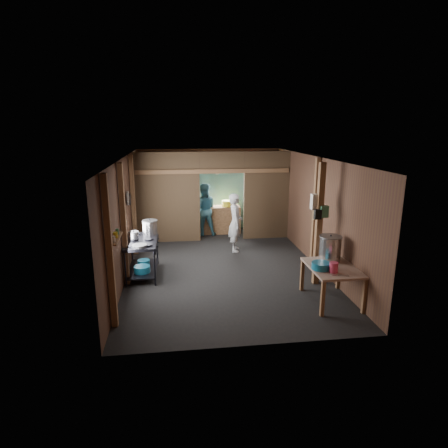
{
  "coord_description": "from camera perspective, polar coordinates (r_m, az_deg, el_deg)",
  "views": [
    {
      "loc": [
        -1.09,
        -8.61,
        3.3
      ],
      "look_at": [
        0.0,
        -0.2,
        1.1
      ],
      "focal_mm": 30.39,
      "sensor_mm": 36.0,
      "label": 1
    }
  ],
  "objects": [
    {
      "name": "wall_clock",
      "position": [
        12.17,
        -1.01,
        7.93
      ],
      "size": [
        0.2,
        0.03,
        0.2
      ],
      "primitive_type": "cylinder",
      "rotation": [
        1.57,
        0.0,
        0.0
      ],
      "color": "silver",
      "rests_on": "wall_back"
    },
    {
      "name": "wall_back",
      "position": [
        12.32,
        -2.21,
        5.19
      ],
      "size": [
        4.5,
        0.0,
        2.6
      ],
      "primitive_type": "cube",
      "color": "brown",
      "rests_on": "ground"
    },
    {
      "name": "blue_tub_back",
      "position": [
        9.07,
        -11.99,
        -5.66
      ],
      "size": [
        0.28,
        0.28,
        0.11
      ],
      "primitive_type": "cylinder",
      "color": "teal",
      "rests_on": "gas_range"
    },
    {
      "name": "stock_pot",
      "position": [
        7.81,
        15.66,
        -3.56
      ],
      "size": [
        0.53,
        0.53,
        0.52
      ],
      "primitive_type": null,
      "rotation": [
        0.0,
        0.0,
        -0.23
      ],
      "color": "silver",
      "rests_on": "prep_table"
    },
    {
      "name": "post_left_c",
      "position": [
        10.07,
        -13.45,
        2.69
      ],
      "size": [
        0.1,
        0.12,
        2.6
      ],
      "primitive_type": "cube",
      "color": "#A27049",
      "rests_on": "floor"
    },
    {
      "name": "post_free",
      "position": [
        8.13,
        14.06,
        -0.15
      ],
      "size": [
        0.12,
        0.12,
        2.6
      ],
      "primitive_type": "cube",
      "color": "#A27049",
      "rests_on": "floor"
    },
    {
      "name": "gas_range",
      "position": [
        8.79,
        -12.17,
        -4.97
      ],
      "size": [
        0.72,
        1.41,
        0.83
      ],
      "primitive_type": null,
      "color": "black",
      "rests_on": "floor"
    },
    {
      "name": "yellow_tub",
      "position": [
        11.91,
        0.46,
        3.11
      ],
      "size": [
        0.33,
        0.33,
        0.18
      ],
      "primitive_type": "cylinder",
      "color": "yellow",
      "rests_on": "back_counter"
    },
    {
      "name": "stove_pot_med",
      "position": [
        8.73,
        -13.42,
        -1.74
      ],
      "size": [
        0.31,
        0.31,
        0.21
      ],
      "primitive_type": null,
      "rotation": [
        0.0,
        0.0,
        0.43
      ],
      "color": "silver",
      "rests_on": "gas_range"
    },
    {
      "name": "jar_green",
      "position": [
        7.06,
        -15.76,
        -1.09
      ],
      "size": [
        0.06,
        0.06,
        0.1
      ],
      "primitive_type": "cylinder",
      "color": "#3D7F58",
      "rests_on": "wall_shelf"
    },
    {
      "name": "prep_table",
      "position": [
        7.66,
        15.85,
        -8.67
      ],
      "size": [
        0.87,
        1.2,
        0.71
      ],
      "primitive_type": null,
      "color": "tan",
      "rests_on": "floor"
    },
    {
      "name": "pan_lid_big",
      "position": [
        9.23,
        -14.26,
        3.79
      ],
      "size": [
        0.03,
        0.34,
        0.34
      ],
      "primitive_type": "cylinder",
      "rotation": [
        0.0,
        1.57,
        0.0
      ],
      "color": "gray",
      "rests_on": "wall_left"
    },
    {
      "name": "bag_white",
      "position": [
        8.08,
        13.74,
        3.28
      ],
      "size": [
        0.22,
        0.15,
        0.32
      ],
      "primitive_type": "cube",
      "color": "silver",
      "rests_on": "post_free"
    },
    {
      "name": "worker_back",
      "position": [
        11.69,
        -3.03,
        2.2
      ],
      "size": [
        0.81,
        0.65,
        1.61
      ],
      "primitive_type": "imported",
      "rotation": [
        0.0,
        0.0,
        3.09
      ],
      "color": "teal",
      "rests_on": "floor"
    },
    {
      "name": "wall_right",
      "position": [
        9.45,
        13.51,
        1.91
      ],
      "size": [
        0.0,
        7.0,
        2.6
      ],
      "primitive_type": "cube",
      "color": "brown",
      "rests_on": "ground"
    },
    {
      "name": "turquoise_panel",
      "position": [
        12.27,
        -2.18,
        4.92
      ],
      "size": [
        4.4,
        0.06,
        2.5
      ],
      "primitive_type": "cube",
      "color": "#7DAFA7",
      "rests_on": "wall_back"
    },
    {
      "name": "floor",
      "position": [
        9.29,
        -0.16,
        -6.27
      ],
      "size": [
        4.5,
        7.0,
        0.0
      ],
      "primitive_type": "cube",
      "color": "black",
      "rests_on": "ground"
    },
    {
      "name": "jar_white",
      "position": [
        6.61,
        -16.33,
        -2.18
      ],
      "size": [
        0.07,
        0.07,
        0.1
      ],
      "primitive_type": "cylinder",
      "color": "silver",
      "rests_on": "wall_shelf"
    },
    {
      "name": "wall_left",
      "position": [
        8.92,
        -14.66,
        1.1
      ],
      "size": [
        0.0,
        7.0,
        2.6
      ],
      "primitive_type": "cube",
      "color": "brown",
      "rests_on": "ground"
    },
    {
      "name": "pan_lid_small",
      "position": [
        9.64,
        -13.95,
        3.65
      ],
      "size": [
        0.03,
        0.3,
        0.3
      ],
      "primitive_type": "cylinder",
      "rotation": [
        0.0,
        1.57,
        0.0
      ],
      "color": "black",
      "rests_on": "wall_left"
    },
    {
      "name": "back_counter",
      "position": [
        11.99,
        -0.5,
        0.67
      ],
      "size": [
        1.2,
        0.5,
        0.85
      ],
      "primitive_type": "cube",
      "color": "#A27049",
      "rests_on": "floor"
    },
    {
      "name": "knife",
      "position": [
        7.12,
        17.08,
        -7.42
      ],
      "size": [
        0.3,
        0.12,
        0.01
      ],
      "primitive_type": "cube",
      "rotation": [
        0.0,
        0.0,
        -0.29
      ],
      "color": "silver",
      "rests_on": "prep_table"
    },
    {
      "name": "post_left_a",
      "position": [
        6.43,
        -16.81,
        -4.23
      ],
      "size": [
        0.1,
        0.12,
        2.6
      ],
      "primitive_type": "cube",
      "color": "#A27049",
      "rests_on": "floor"
    },
    {
      "name": "partition_header",
      "position": [
        10.94,
        -0.31,
        9.3
      ],
      "size": [
        1.3,
        0.1,
        0.6
      ],
      "primitive_type": "cube",
      "color": "brown",
      "rests_on": "wall_back"
    },
    {
      "name": "partition_left",
      "position": [
        11.0,
        -8.5,
        3.9
      ],
      "size": [
        1.85,
        0.1,
        2.6
      ],
      "primitive_type": "cube",
      "color": "brown",
      "rests_on": "floor"
    },
    {
      "name": "jar_yellow",
      "position": [
        6.85,
        -16.02,
        -1.58
      ],
      "size": [
        0.08,
        0.08,
        0.1
      ],
      "primitive_type": "cylinder",
      "color": "yellow",
      "rests_on": "wall_shelf"
    },
    {
      "name": "wall_shelf",
      "position": [
        6.87,
        -15.98,
        -2.1
      ],
      "size": [
        0.14,
        0.8,
        0.03
      ],
      "primitive_type": "cube",
      "color": "#A27049",
      "rests_on": "wall_left"
    },
    {
      "name": "partition_right",
      "position": [
        11.31,
        6.39,
        4.27
      ],
      "size": [
        1.35,
        0.1,
        2.6
      ],
      "primitive_type": "cube",
      "color": "brown",
      "rests_on": "floor"
    },
    {
      "name": "wash_basin",
      "position": [
        7.33,
        14.37,
        -6.1
      ],
      "size": [
        0.43,
        0.43,
        0.13
      ],
      "primitive_type": "cylinder",
      "rotation": [
        0.0,
        0.0,
        0.29
      ],
      "color": "teal",
      "rests_on": "prep_table"
    },
    {
      "name": "ceiling",
      "position": [
        8.71,
        -0.17,
        9.93
      ],
      "size": [
        4.5,
        7.0,
        0.0
      ],
      "primitive_type": "cube",
      "color": "#35312F",
      "rests_on": "ground"
    },
    {
      "name": "cook",
      "position": [
        10.16,
        1.73,
        0.21
      ],
      "size": [
        0.43,
        0.61,
        1.57
      ],
      "primitive_type": "imported",
      "rotation": [
        0.0,
        0.0,
        1.46
      ],
      "color": "silver",
      "rests_on": "floor"
    },
    {
      "name": "blue_tub_front",
      "position": [
        8.61,
        -12.24,
        -6.66
      ],
      "size": [
        0.35,
        0.35,
        0.15
      ],
      "primitive_type": "cylinder",
      "color": "teal",
      "rests_on": "gas_range"
    },
    {
      "name": "post_left_b",
      "position": [
        8.14,
        -14.85,
        -0.18
      ],
      "size": [
        0.1,
        0.12,
        2.6
      ],
      "primitive_type": "cube",
      "color": "#A27049",
      "rests_on": "floor"
    },
    {
      "name": "bag_black",
      "position": [
        7.97,
        13.91,
        1.43
      ],
      "size": [
        0.14,
        0.1,
        0.2
      ],
      "primitive_type": "cube",
      "color": "black",
      "rests_on": "post_free"
    },
    {
      "name": "post_right",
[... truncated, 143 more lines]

